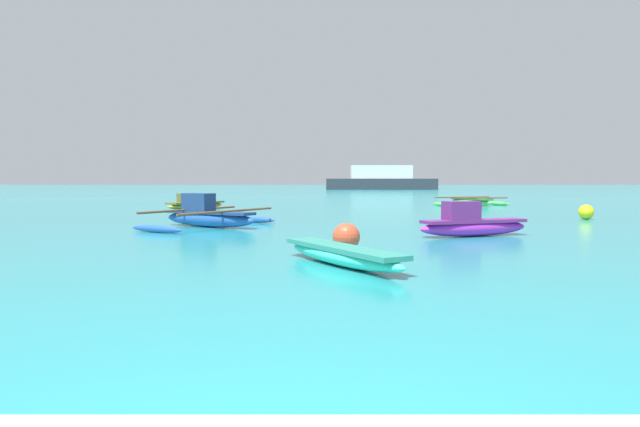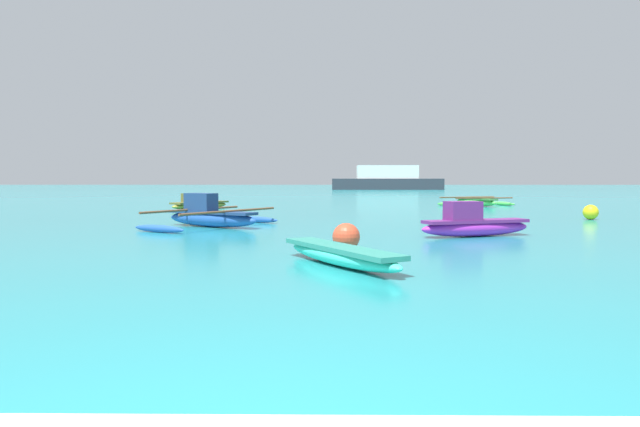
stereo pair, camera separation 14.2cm
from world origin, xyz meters
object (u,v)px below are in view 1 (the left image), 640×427
(moored_boat_3, at_px, (210,216))
(distant_ferry, at_px, (384,180))
(mooring_buoy_1, at_px, (349,237))
(moored_boat_0, at_px, (198,204))
(moored_boat_2, at_px, (475,224))
(mooring_buoy_2, at_px, (590,212))
(moored_boat_1, at_px, (474,202))
(moored_boat_4, at_px, (345,254))

(moored_boat_3, height_order, distant_ferry, distant_ferry)
(mooring_buoy_1, bearing_deg, moored_boat_3, 125.17)
(moored_boat_0, height_order, moored_boat_2, moored_boat_2)
(mooring_buoy_2, distance_m, distant_ferry, 51.52)
(moored_boat_3, xyz_separation_m, distant_ferry, (11.01, 54.59, 0.90))
(moored_boat_3, height_order, mooring_buoy_1, moored_boat_3)
(moored_boat_0, height_order, mooring_buoy_1, moored_boat_0)
(moored_boat_1, height_order, mooring_buoy_2, mooring_buoy_2)
(mooring_buoy_2, relative_size, distant_ferry, 0.04)
(moored_boat_1, height_order, moored_boat_4, moored_boat_1)
(moored_boat_4, height_order, mooring_buoy_1, mooring_buoy_1)
(mooring_buoy_1, bearing_deg, mooring_buoy_2, 44.25)
(mooring_buoy_2, bearing_deg, moored_boat_3, -166.27)
(moored_boat_0, relative_size, moored_boat_4, 0.99)
(moored_boat_3, xyz_separation_m, mooring_buoy_2, (12.71, 3.11, -0.07))
(moored_boat_0, height_order, moored_boat_4, moored_boat_0)
(moored_boat_2, height_order, mooring_buoy_1, moored_boat_2)
(mooring_buoy_1, distance_m, mooring_buoy_2, 12.34)
(moored_boat_0, xyz_separation_m, moored_boat_4, (6.16, -16.82, -0.08))
(moored_boat_0, relative_size, mooring_buoy_2, 5.98)
(moored_boat_4, relative_size, distant_ferry, 0.23)
(moored_boat_4, distance_m, mooring_buoy_2, 13.87)
(moored_boat_2, xyz_separation_m, mooring_buoy_2, (5.58, 5.83, -0.05))
(moored_boat_0, bearing_deg, distant_ferry, 17.90)
(mooring_buoy_1, distance_m, distant_ferry, 60.52)
(moored_boat_4, bearing_deg, distant_ferry, 143.29)
(moored_boat_4, distance_m, distant_ferry, 62.47)
(moored_boat_2, xyz_separation_m, moored_boat_3, (-7.13, 2.73, 0.02))
(moored_boat_1, height_order, moored_boat_3, moored_boat_3)
(moored_boat_1, distance_m, moored_boat_4, 21.64)
(moored_boat_4, bearing_deg, moored_boat_0, 170.10)
(moored_boat_2, distance_m, mooring_buoy_2, 8.07)
(moored_boat_0, bearing_deg, moored_boat_1, -41.31)
(moored_boat_2, relative_size, moored_boat_4, 0.97)
(moored_boat_2, relative_size, moored_boat_3, 0.66)
(moored_boat_0, height_order, distant_ferry, distant_ferry)
(moored_boat_0, bearing_deg, moored_boat_4, -125.43)
(moored_boat_1, bearing_deg, moored_boat_3, -61.21)
(moored_boat_3, height_order, moored_boat_4, moored_boat_3)
(moored_boat_0, bearing_deg, moored_boat_2, -107.19)
(moored_boat_3, bearing_deg, moored_boat_0, 136.14)
(moored_boat_1, bearing_deg, mooring_buoy_2, -11.41)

